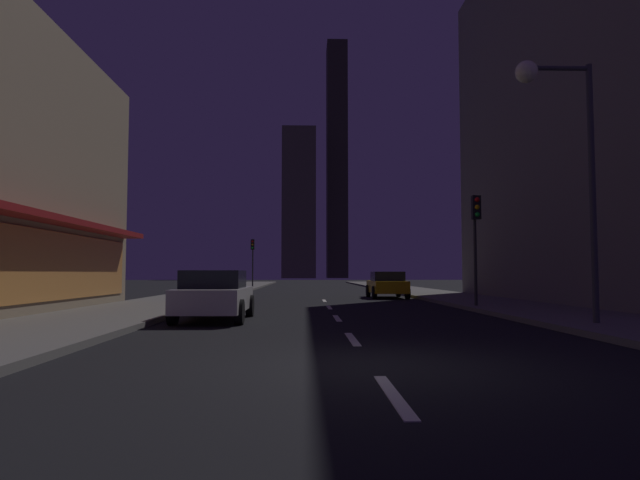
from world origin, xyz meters
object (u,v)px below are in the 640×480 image
Objects in this scene: traffic_light_near_right at (476,225)px; street_lamp_right at (558,126)px; car_parked_near at (215,295)px; fire_hydrant_far_left at (200,293)px; car_parked_far at (387,284)px; traffic_light_far_left at (253,252)px.

street_lamp_right is at bearing -90.98° from traffic_light_near_right.
car_parked_near is 6.48× the size of fire_hydrant_far_left.
car_parked_far is 6.48× the size of fire_hydrant_far_left.
car_parked_near is 1.01× the size of traffic_light_far_left.
traffic_light_near_right is at bearing 89.02° from street_lamp_right.
car_parked_near is at bearing -116.90° from car_parked_far.
traffic_light_far_left is (-9.10, 17.52, 2.45)m from car_parked_far.
traffic_light_near_right is at bearing 25.77° from car_parked_near.
fire_hydrant_far_left is (-9.50, -4.34, -0.29)m from car_parked_far.
fire_hydrant_far_left is at bearing 103.15° from car_parked_near.
traffic_light_near_right is at bearing -25.57° from fire_hydrant_far_left.
car_parked_far is 17.49m from street_lamp_right.
traffic_light_far_left is at bearing 93.43° from car_parked_near.
fire_hydrant_far_left is 0.16× the size of traffic_light_near_right.
car_parked_near reaches higher than fire_hydrant_far_left.
traffic_light_far_left reaches higher than car_parked_far.
street_lamp_right reaches higher than car_parked_near.
traffic_light_far_left is at bearing 107.56° from street_lamp_right.
fire_hydrant_far_left is at bearing -155.43° from car_parked_far.
car_parked_far is 10.28m from traffic_light_near_right.
car_parked_far is at bearing -62.56° from traffic_light_far_left.
traffic_light_far_left reaches higher than car_parked_near.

